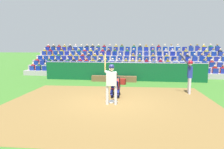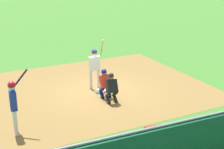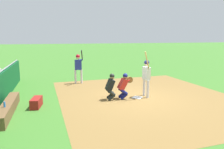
# 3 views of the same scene
# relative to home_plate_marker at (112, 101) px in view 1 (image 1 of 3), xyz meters

# --- Properties ---
(ground_plane) EXTENTS (160.00, 160.00, 0.00)m
(ground_plane) POSITION_rel_home_plate_marker_xyz_m (0.00, 0.00, -0.02)
(ground_plane) COLOR #3B7228
(infield_dirt_patch) EXTENTS (10.27, 8.94, 0.01)m
(infield_dirt_patch) POSITION_rel_home_plate_marker_xyz_m (0.00, 0.50, -0.01)
(infield_dirt_patch) COLOR olive
(infield_dirt_patch) RESTS_ON ground_plane
(home_plate_marker) EXTENTS (0.62, 0.62, 0.02)m
(home_plate_marker) POSITION_rel_home_plate_marker_xyz_m (0.00, 0.00, 0.00)
(home_plate_marker) COLOR white
(home_plate_marker) RESTS_ON infield_dirt_patch
(batter_at_plate) EXTENTS (0.62, 0.41, 2.31)m
(batter_at_plate) POSITION_rel_home_plate_marker_xyz_m (-0.05, 0.48, 1.15)
(batter_at_plate) COLOR silver
(batter_at_plate) RESTS_ON ground_plane
(catcher_crouching) EXTENTS (0.46, 0.71, 1.27)m
(catcher_crouching) POSITION_rel_home_plate_marker_xyz_m (-0.06, -0.69, 0.69)
(catcher_crouching) COLOR navy
(catcher_crouching) RESTS_ON ground_plane
(home_plate_umpire) EXTENTS (0.47, 0.47, 1.29)m
(home_plate_umpire) POSITION_rel_home_plate_marker_xyz_m (-0.05, -1.35, 0.69)
(home_plate_umpire) COLOR black
(home_plate_umpire) RESTS_ON ground_plane
(dugout_wall) EXTENTS (12.51, 0.24, 1.44)m
(dugout_wall) POSITION_rel_home_plate_marker_xyz_m (0.00, -6.30, 0.68)
(dugout_wall) COLOR #0D4D26
(dugout_wall) RESTS_ON ground_plane
(dugout_bench) EXTENTS (3.42, 0.40, 0.44)m
(dugout_bench) POSITION_rel_home_plate_marker_xyz_m (0.64, -5.75, 0.20)
(dugout_bench) COLOR brown
(dugout_bench) RESTS_ON ground_plane
(water_bottle_on_bench) EXTENTS (0.07, 0.07, 0.20)m
(water_bottle_on_bench) POSITION_rel_home_plate_marker_xyz_m (1.19, -5.75, 0.52)
(water_bottle_on_bench) COLOR blue
(water_bottle_on_bench) RESTS_ON dugout_bench
(equipment_duffel_bag) EXTENTS (0.94, 0.51, 0.40)m
(equipment_duffel_bag) POSITION_rel_home_plate_marker_xyz_m (0.12, -4.73, 0.19)
(equipment_duffel_bag) COLOR maroon
(equipment_duffel_bag) RESTS_ON ground_plane
(on_deck_batter) EXTENTS (0.72, 0.57, 2.19)m
(on_deck_batter) POSITION_rel_home_plate_marker_xyz_m (-4.10, -2.38, 1.17)
(on_deck_batter) COLOR silver
(on_deck_batter) RESTS_ON ground_plane
(bleacher_stand) EXTENTS (18.86, 4.25, 2.92)m
(bleacher_stand) POSITION_rel_home_plate_marker_xyz_m (0.01, -10.63, 0.85)
(bleacher_stand) COLOR #A79C9F
(bleacher_stand) RESTS_ON ground_plane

